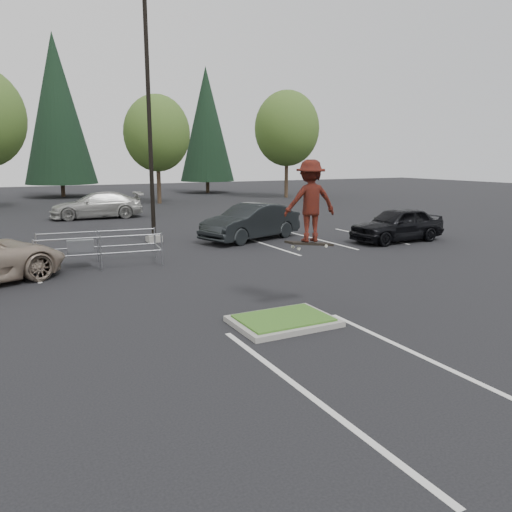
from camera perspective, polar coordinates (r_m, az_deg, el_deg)
name	(u,v)px	position (r m, az deg, el deg)	size (l,w,h in m)	color
ground	(283,324)	(11.15, 3.14, -7.75)	(120.00, 120.00, 0.00)	black
grass_median	(283,321)	(11.12, 3.15, -7.38)	(2.20, 1.60, 0.16)	#9E9D93
stall_lines	(149,274)	(16.04, -12.08, -2.06)	(22.62, 17.60, 0.01)	silver
light_pole	(150,134)	(21.90, -12.03, 13.45)	(0.70, 0.60, 10.12)	#9E9D93
decid_c	(157,136)	(40.57, -11.27, 13.33)	(5.12, 5.12, 8.38)	#38281C
decid_d	(287,131)	(45.87, 3.51, 14.08)	(5.76, 5.76, 9.43)	#38281C
conif_b	(57,109)	(50.05, -21.79, 15.31)	(6.38, 6.38, 14.50)	#38281C
conif_c	(206,125)	(52.39, -5.68, 14.72)	(5.50, 5.50, 12.50)	#38281C
cart_corral	(85,246)	(17.54, -18.97, 1.07)	(4.14, 1.88, 1.14)	gray
skateboarder	(310,202)	(11.93, 6.24, 6.20)	(1.37, 0.97, 2.10)	black
car_r_charc	(251,222)	(22.16, -0.58, 3.91)	(1.69, 4.85, 1.60)	black
car_r_black	(397,224)	(22.62, 15.85, 3.50)	(1.76, 4.37, 1.49)	black
car_far_silver	(97,205)	(31.65, -17.70, 5.55)	(2.18, 5.36, 1.56)	#ADADA7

